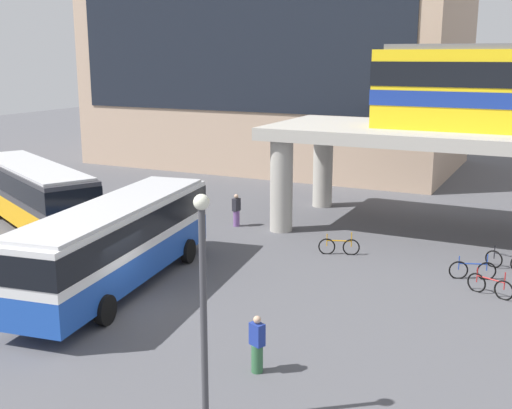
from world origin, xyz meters
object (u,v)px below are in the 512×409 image
Objects in this scene: bicycle_red at (490,286)px; bicycle_black at (507,262)px; station_building at (278,53)px; bus_secondary at (33,189)px; bicycle_blue at (472,270)px; bus_main at (117,236)px; bicycle_orange at (339,247)px; pedestrian_waiting_near_stop at (236,211)px; pedestrian_near_building at (257,346)px.

bicycle_red is 3.24m from bicycle_black.
bicycle_black is at bearing -46.61° from station_building.
bicycle_blue is (20.64, 1.79, -1.63)m from bus_secondary.
bus_main is 9.71m from bicycle_orange.
pedestrian_waiting_near_stop is (-11.82, 2.95, 0.42)m from bicycle_blue.
pedestrian_near_building is at bearing -25.68° from bus_main.
bicycle_orange is (6.02, 7.45, -1.63)m from bus_main.
bus_secondary reaches higher than bicycle_blue.
bus_main is 6.59× the size of bicycle_black.
bicycle_red is at bearing -19.49° from pedestrian_waiting_near_stop.
bus_main is 15.36m from bicycle_black.
bicycle_black is at bearing 33.54° from bus_main.
bicycle_black is (12.73, 8.44, -1.63)m from bus_main.
bicycle_blue is 1.04× the size of pedestrian_near_building.
bus_main is 10.26m from bus_secondary.
station_building is 2.43× the size of bus_main.
bus_main reaches higher than bicycle_blue.
bus_main is at bearing 154.32° from pedestrian_near_building.
pedestrian_near_building is at bearing -119.89° from bicycle_red.
pedestrian_waiting_near_stop is at bearing 28.24° from bus_secondary.
bus_main is 8.32m from pedestrian_near_building.
bicycle_orange and bicycle_black have the same top height.
station_building is 16.13× the size of bicycle_blue.
bicycle_orange is 6.79m from bicycle_black.
bicycle_blue is (5.64, -0.72, 0.00)m from bicycle_orange.
station_building is at bearing 113.26° from pedestrian_near_building.
bus_secondary reaches higher than pedestrian_near_building.
bicycle_blue is 12.19m from pedestrian_waiting_near_stop.
bicycle_red is 10.13m from pedestrian_near_building.
bus_secondary is 10.08m from pedestrian_waiting_near_stop.
bus_main is 13.56m from bicycle_blue.
bicycle_blue is 11.15m from pedestrian_near_building.
bicycle_orange is 1.03× the size of pedestrian_waiting_near_stop.
bicycle_red is 1.72m from bicycle_blue.
bus_secondary reaches higher than bicycle_orange.
bicycle_red is (21.45, 0.26, -1.63)m from bus_secondary.
bus_main is 6.71× the size of bicycle_red.
pedestrian_near_building is at bearing -27.43° from bus_secondary.
bicycle_red is at bearing 22.69° from bus_main.
bicycle_red is at bearing -94.79° from bicycle_black.
station_building is 16.61× the size of pedestrian_waiting_near_stop.
bus_main is 1.03× the size of bus_secondary.
bus_secondary is 6.40× the size of bicycle_black.
bus_main is 6.62× the size of bicycle_orange.
bus_secondary is at bearing -96.00° from station_building.
bus_main is at bearing -146.46° from bicycle_black.
bicycle_orange is 1.00× the size of bicycle_black.
bicycle_orange is at bearing 51.09° from bus_main.
bus_secondary is 21.51m from bicycle_red.
bus_secondary is at bearing -179.30° from bicycle_red.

